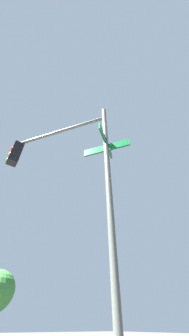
# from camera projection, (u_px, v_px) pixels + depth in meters

# --- Properties ---
(traffic_signal_near) EXTENTS (2.96, 2.28, 6.07)m
(traffic_signal_near) POSITION_uv_depth(u_px,v_px,m) (57.00, 164.00, 4.40)
(traffic_signal_near) COLOR #474C47
(traffic_signal_near) RESTS_ON ground_plane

